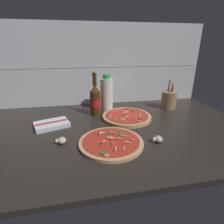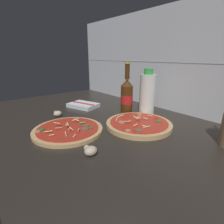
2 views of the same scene
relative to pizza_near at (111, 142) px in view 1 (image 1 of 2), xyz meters
The scene contains 10 objects.
counter_slab 15.83cm from the pizza_near, 85.83° to the left, with size 160.00×90.00×2.50cm.
tile_backsplash 66.70cm from the pizza_near, 88.93° to the left, with size 160.00×1.13×60.00cm.
pizza_near is the anchor object (origin of this frame).
pizza_far 31.65cm from the pizza_near, 61.68° to the left, with size 29.90×29.90×4.92cm.
beer_bottle 38.68cm from the pizza_near, 95.00° to the left, with size 6.69×6.69×27.92cm.
oil_bottle 46.14cm from the pizza_near, 83.39° to the left, with size 8.38×8.38×24.77cm.
mushroom_left 21.77cm from the pizza_near, ahead, with size 4.63×4.41×3.09cm.
mushroom_right 22.77cm from the pizza_near, 168.42° to the left, with size 4.56×4.34×3.04cm.
utensil_crock 64.44cm from the pizza_near, 39.73° to the left, with size 10.50×10.50×20.22cm.
dish_towel 37.96cm from the pizza_near, 140.03° to the left, with size 20.83×17.21×2.56cm.
Camera 1 is at (-13.80, -84.20, 44.65)cm, focal length 28.00 mm.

